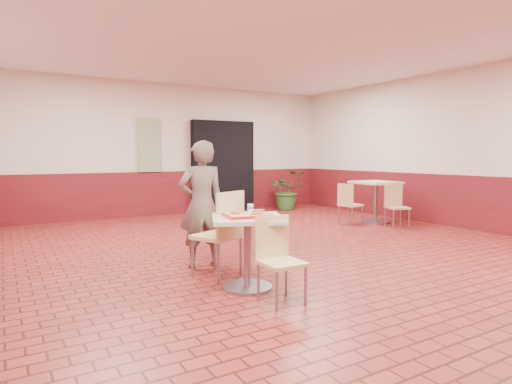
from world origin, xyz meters
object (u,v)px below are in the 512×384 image
potted_plant (287,190)px  main_table (248,240)px  customer (201,204)px  paper_cup (250,208)px  ring_donut (236,212)px  second_table (375,195)px  serving_tray (247,215)px  chair_second_left (349,202)px  chair_main_front (278,254)px  chair_main_back (222,230)px  long_john_donut (258,212)px  chair_second_front (396,204)px

potted_plant → main_table: bearing=-128.6°
customer → paper_cup: customer is taller
ring_donut → second_table: size_ratio=0.13×
serving_tray → ring_donut: 0.12m
chair_second_left → potted_plant: bearing=-16.0°
chair_main_front → ring_donut: 0.66m
chair_main_back → chair_second_left: chair_main_back is taller
second_table → potted_plant: (-0.34, 2.65, -0.08)m
customer → chair_second_left: customer is taller
chair_main_front → serving_tray: size_ratio=1.75×
long_john_donut → second_table: bearing=30.1°
chair_main_front → ring_donut: bearing=106.3°
chair_main_back → serving_tray: bearing=72.5°
ring_donut → chair_second_left: size_ratio=0.13×
chair_main_back → second_table: bearing=-179.8°
serving_tray → long_john_donut: bearing=-45.2°
second_table → chair_second_left: bearing=173.4°
ring_donut → main_table: bearing=-34.8°
customer → second_table: size_ratio=1.84×
chair_main_front → second_table: (4.33, 2.90, 0.12)m
ring_donut → paper_cup: bearing=10.4°
main_table → paper_cup: bearing=47.4°
second_table → long_john_donut: bearing=-149.9°
main_table → ring_donut: 0.31m
serving_tray → long_john_donut: long_john_donut is taller
potted_plant → chair_second_front: bearing=-85.2°
chair_second_front → chair_main_front: bearing=-131.0°
customer → second_table: 4.65m
ring_donut → chair_second_front: (4.42, 1.78, -0.35)m
chair_second_front → potted_plant: (-0.27, 3.23, 0.04)m
ring_donut → long_john_donut: size_ratio=0.73×
paper_cup → chair_second_front: bearing=22.4°
chair_main_front → chair_main_back: (-0.11, 0.96, 0.10)m
chair_main_back → potted_plant: size_ratio=1.00×
chair_main_back → customer: customer is taller
main_table → serving_tray: size_ratio=1.64×
main_table → ring_donut: size_ratio=6.89×
customer → potted_plant: size_ratio=1.58×
serving_tray → chair_second_front: (4.32, 1.84, -0.32)m
potted_plant → chair_second_left: bearing=-97.1°
chair_main_back → paper_cup: 0.49m
chair_main_front → main_table: bearing=97.3°
chair_main_back → chair_second_front: chair_main_back is taller
main_table → second_table: size_ratio=0.89×
chair_main_front → potted_plant: 6.83m
ring_donut → chair_second_front: 4.77m
chair_main_front → serving_tray: bearing=97.3°
main_table → chair_second_left: chair_second_left is taller
chair_main_back → potted_plant: (4.10, 4.59, -0.06)m
paper_cup → potted_plant: (3.95, 4.97, -0.33)m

